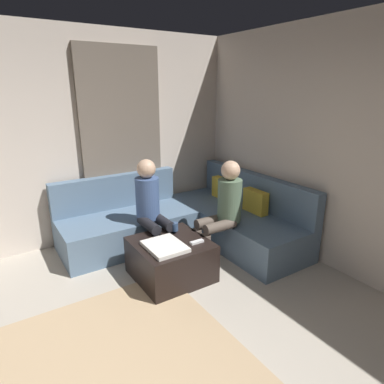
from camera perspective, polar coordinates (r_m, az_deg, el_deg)
The scene contains 9 objects.
wall_left at distance 4.39m, azimuth -28.50°, elevation 7.10°, with size 0.12×6.00×2.70m, color beige.
curtain_panel at distance 4.59m, azimuth -11.84°, elevation 7.96°, with size 0.06×1.10×2.50m, color #726659.
sectional_couch at distance 4.45m, azimuth -0.46°, elevation -4.98°, with size 2.10×2.55×0.87m.
ottoman at distance 3.68m, azimuth -3.67°, elevation -11.44°, with size 0.76×0.76×0.42m, color black.
folded_blanket at distance 3.44m, azimuth -4.68°, elevation -9.29°, with size 0.44×0.36×0.04m, color white.
coffee_mug at distance 3.81m, azimuth -3.00°, elevation -5.99°, with size 0.08×0.08×0.10m, color #334C72.
game_remote at distance 3.54m, azimuth 0.85°, elevation -8.57°, with size 0.05×0.15×0.02m, color white.
person_on_couch_back at distance 3.86m, azimuth 5.30°, elevation -2.70°, with size 0.30×0.60×1.20m.
person_on_couch_side at distance 3.92m, azimuth -7.00°, elevation -2.45°, with size 0.60×0.30×1.20m.
Camera 1 is at (1.39, -0.32, 2.00)m, focal length 31.03 mm.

